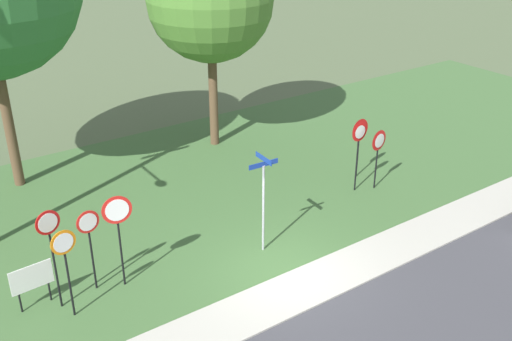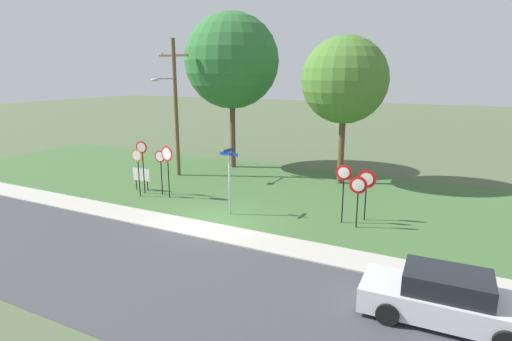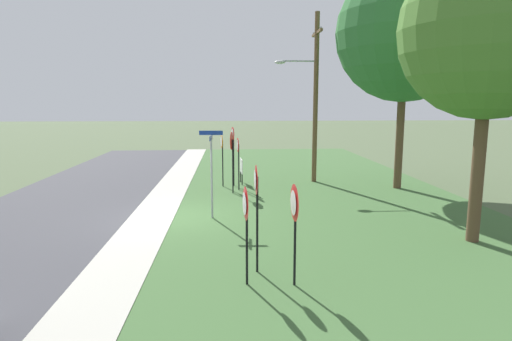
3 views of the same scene
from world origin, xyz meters
TOP-DOWN VIEW (x-y plane):
  - ground_plane at (0.00, 0.00)m, footprint 160.00×160.00m
  - sidewalk_strip at (0.00, -0.80)m, footprint 44.00×1.60m
  - grass_median at (0.00, 6.00)m, footprint 44.00×12.00m
  - stop_sign_near_left at (-5.70, 2.18)m, footprint 0.64×0.15m
  - stop_sign_near_right at (-4.66, 2.40)m, footprint 0.63×0.11m
  - stop_sign_far_left at (-5.55, 1.64)m, footprint 0.65×0.13m
  - stop_sign_far_center at (-3.96, 2.11)m, footprint 0.79×0.15m
  - yield_sign_near_left at (5.11, 2.59)m, footprint 0.70×0.10m
  - yield_sign_near_right at (5.92, 3.37)m, footprint 0.82×0.12m
  - yield_sign_far_left at (5.81, 2.31)m, footprint 0.75×0.13m
  - street_name_post at (0.16, 1.36)m, footprint 0.96×0.82m
  - notice_board at (-6.23, 2.59)m, footprint 1.10×0.11m

SIDE VIEW (x-z plane):
  - ground_plane at x=0.00m, z-range 0.00..0.00m
  - grass_median at x=0.00m, z-range 0.00..0.04m
  - sidewalk_strip at x=0.00m, z-range 0.00..0.06m
  - notice_board at x=-6.23m, z-range 0.25..1.50m
  - yield_sign_far_left at x=5.81m, z-range 0.58..2.82m
  - yield_sign_near_right at x=5.92m, z-range 0.60..2.90m
  - stop_sign_near_right at x=-4.66m, z-range 0.56..2.99m
  - stop_sign_far_left at x=-5.55m, z-range 0.59..3.12m
  - street_name_post at x=0.16m, z-range 0.33..3.42m
  - yield_sign_near_left at x=5.11m, z-range 0.68..3.30m
  - stop_sign_far_center at x=-3.96m, z-range 0.69..3.45m
  - stop_sign_near_left at x=-5.70m, z-range 0.65..3.52m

